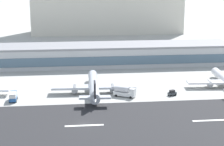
{
  "coord_description": "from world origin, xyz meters",
  "views": [
    {
      "loc": [
        -5.27,
        -121.16,
        45.37
      ],
      "look_at": [
        12.48,
        34.18,
        7.87
      ],
      "focal_mm": 66.1,
      "sensor_mm": 36.0,
      "label": 1
    }
  ],
  "objects_px": {
    "service_box_truck_0": "(13,96)",
    "service_fuel_truck_2": "(125,92)",
    "distant_hotel_block": "(107,4)",
    "service_baggage_tug_1": "(172,93)",
    "terminal_building": "(91,55)",
    "airliner_black_tail_gate_1": "(94,87)"
  },
  "relations": [
    {
      "from": "terminal_building",
      "to": "service_baggage_tug_1",
      "type": "bearing_deg",
      "value": -65.0
    },
    {
      "from": "terminal_building",
      "to": "service_box_truck_0",
      "type": "distance_m",
      "value": 67.03
    },
    {
      "from": "terminal_building",
      "to": "distant_hotel_block",
      "type": "relative_size",
      "value": 1.24
    },
    {
      "from": "service_box_truck_0",
      "to": "distant_hotel_block",
      "type": "bearing_deg",
      "value": -18.11
    },
    {
      "from": "terminal_building",
      "to": "airliner_black_tail_gate_1",
      "type": "xyz_separation_m",
      "value": [
        -2.55,
        -52.49,
        -2.42
      ]
    },
    {
      "from": "terminal_building",
      "to": "service_fuel_truck_2",
      "type": "height_order",
      "value": "terminal_building"
    },
    {
      "from": "service_baggage_tug_1",
      "to": "service_fuel_truck_2",
      "type": "xyz_separation_m",
      "value": [
        -18.38,
        0.41,
        0.98
      ]
    },
    {
      "from": "service_box_truck_0",
      "to": "service_baggage_tug_1",
      "type": "bearing_deg",
      "value": -91.52
    },
    {
      "from": "distant_hotel_block",
      "to": "service_fuel_truck_2",
      "type": "xyz_separation_m",
      "value": [
        -11.22,
        -177.6,
        -20.65
      ]
    },
    {
      "from": "terminal_building",
      "to": "airliner_black_tail_gate_1",
      "type": "bearing_deg",
      "value": -92.78
    },
    {
      "from": "distant_hotel_block",
      "to": "service_fuel_truck_2",
      "type": "relative_size",
      "value": 13.55
    },
    {
      "from": "service_box_truck_0",
      "to": "service_fuel_truck_2",
      "type": "height_order",
      "value": "service_fuel_truck_2"
    },
    {
      "from": "service_box_truck_0",
      "to": "service_fuel_truck_2",
      "type": "relative_size",
      "value": 0.7
    },
    {
      "from": "distant_hotel_block",
      "to": "service_box_truck_0",
      "type": "relative_size",
      "value": 19.25
    },
    {
      "from": "service_baggage_tug_1",
      "to": "distant_hotel_block",
      "type": "bearing_deg",
      "value": -107.27
    },
    {
      "from": "terminal_building",
      "to": "airliner_black_tail_gate_1",
      "type": "relative_size",
      "value": 3.36
    },
    {
      "from": "airliner_black_tail_gate_1",
      "to": "service_box_truck_0",
      "type": "bearing_deg",
      "value": 103.78
    },
    {
      "from": "airliner_black_tail_gate_1",
      "to": "service_baggage_tug_1",
      "type": "bearing_deg",
      "value": -98.43
    },
    {
      "from": "terminal_building",
      "to": "distant_hotel_block",
      "type": "distance_m",
      "value": 122.6
    },
    {
      "from": "service_box_truck_0",
      "to": "service_baggage_tug_1",
      "type": "height_order",
      "value": "service_box_truck_0"
    },
    {
      "from": "service_baggage_tug_1",
      "to": "service_fuel_truck_2",
      "type": "relative_size",
      "value": 0.41
    },
    {
      "from": "service_box_truck_0",
      "to": "service_fuel_truck_2",
      "type": "distance_m",
      "value": 41.5
    }
  ]
}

